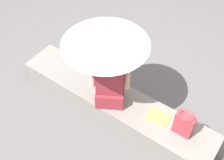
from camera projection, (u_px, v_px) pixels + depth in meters
The scene contains 6 objects.
ground_plane at pixel (114, 115), 3.97m from camera, with size 14.00×14.00×0.00m, color #605B5E.
stone_bench at pixel (114, 106), 3.82m from camera, with size 2.76×0.52×0.40m, color gray.
person_seated at pixel (110, 80), 3.34m from camera, with size 0.51×0.41×0.90m.
parasol at pixel (105, 36), 2.96m from camera, with size 0.96×0.96×1.11m.
handbag_black at pixel (184, 124), 3.20m from camera, with size 0.22×0.16×0.33m.
magazine at pixel (158, 117), 3.45m from camera, with size 0.28×0.20×0.01m, color #EAE04C.
Camera 1 is at (1.33, -1.89, 3.26)m, focal length 46.03 mm.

